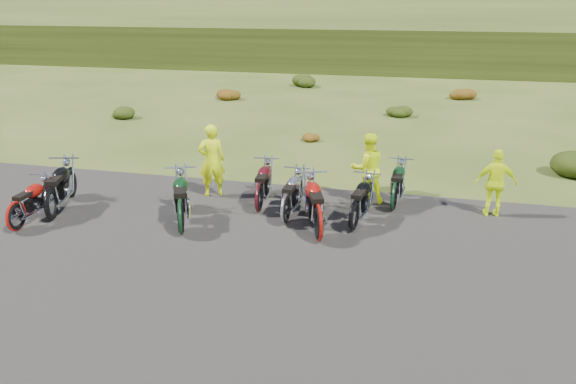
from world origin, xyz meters
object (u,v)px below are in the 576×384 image
(motorcycle_0, at_px, (54,220))
(motorcycle_3, at_px, (286,225))
(motorcycle_7, at_px, (393,211))
(person_middle, at_px, (212,161))

(motorcycle_0, relative_size, motorcycle_3, 1.12)
(motorcycle_7, bearing_deg, motorcycle_3, 125.83)
(motorcycle_3, bearing_deg, motorcycle_7, -57.12)
(person_middle, bearing_deg, motorcycle_7, 149.27)
(motorcycle_3, height_order, person_middle, person_middle)
(motorcycle_0, bearing_deg, motorcycle_7, -89.24)
(motorcycle_3, relative_size, person_middle, 1.06)
(person_middle, bearing_deg, motorcycle_3, 116.93)
(motorcycle_0, xyz_separation_m, motorcycle_3, (5.37, 1.06, 0.00))
(motorcycle_0, relative_size, person_middle, 1.19)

